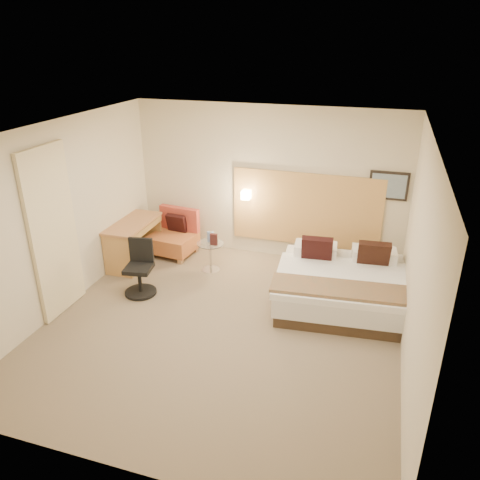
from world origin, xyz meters
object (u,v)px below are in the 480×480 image
(lounge_chair, at_px, (174,237))
(desk, at_px, (134,231))
(side_table, at_px, (211,255))
(desk_chair, at_px, (140,272))
(bed, at_px, (342,284))

(lounge_chair, bearing_deg, desk, -132.06)
(side_table, xyz_separation_m, desk_chair, (-0.78, -1.04, 0.07))
(lounge_chair, relative_size, desk, 0.70)
(lounge_chair, xyz_separation_m, desk_chair, (0.11, -1.49, 0.03))
(desk, bearing_deg, side_table, 4.02)
(desk, distance_m, desk_chair, 1.14)
(lounge_chair, xyz_separation_m, desk, (-0.50, -0.55, 0.27))
(side_table, relative_size, desk, 0.41)
(bed, height_order, lounge_chair, bed)
(lounge_chair, height_order, side_table, lounge_chair)
(bed, distance_m, desk_chair, 3.11)
(bed, xyz_separation_m, side_table, (-2.26, 0.37, -0.02))
(bed, relative_size, lounge_chair, 2.43)
(desk, bearing_deg, bed, -4.35)
(bed, bearing_deg, side_table, 170.61)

